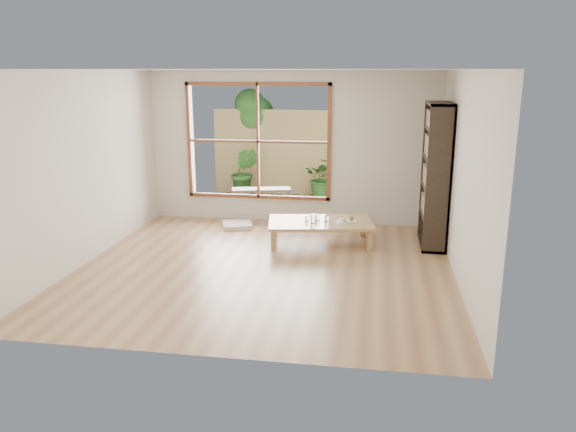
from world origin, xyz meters
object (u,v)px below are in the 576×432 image
Objects in this scene: garden_bench at (261,191)px; bookshelf at (435,176)px; food_tray at (347,221)px; low_table at (320,224)px.

bookshelf is at bearing -45.02° from garden_bench.
bookshelf is 1.47m from food_tray.
low_table is 2.51m from garden_bench.
garden_bench is (-1.77, 2.08, -0.04)m from food_tray.
bookshelf reaches higher than garden_bench.
garden_bench is at bearing 106.13° from food_tray.
bookshelf reaches higher than food_tray.
food_tray is 2.74m from garden_bench.
low_table is at bearing -69.93° from garden_bench.
low_table is 4.93× the size of food_tray.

